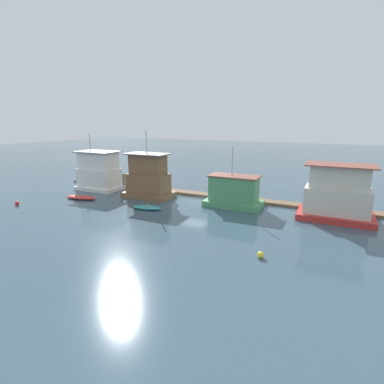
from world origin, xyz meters
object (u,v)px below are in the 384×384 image
object	(u,v)px
houseboat_white	(99,172)
houseboat_brown	(148,179)
dinghy_teal	(147,208)
buoy_red	(17,203)
mooring_post_far_right	(124,181)
houseboat_green	(234,192)
houseboat_red	(337,196)
dinghy_red	(81,197)
buoy_yellow	(261,255)

from	to	relation	value
houseboat_white	houseboat_brown	bearing A→B (deg)	-4.61
houseboat_white	dinghy_teal	distance (m)	12.19
buoy_red	dinghy_teal	bearing A→B (deg)	19.89
dinghy_teal	mooring_post_far_right	xyz separation A→B (m)	(-8.30, 6.73, 0.82)
houseboat_brown	houseboat_green	bearing A→B (deg)	3.90
dinghy_teal	buoy_red	world-z (taller)	buoy_red
dinghy_teal	houseboat_white	bearing A→B (deg)	155.46
houseboat_red	dinghy_red	world-z (taller)	houseboat_red
houseboat_red	houseboat_green	bearing A→B (deg)	-179.49
buoy_yellow	dinghy_red	bearing A→B (deg)	164.52
houseboat_green	mooring_post_far_right	distance (m)	16.11
houseboat_brown	buoy_red	size ratio (longest dim) A/B	17.30
houseboat_brown	mooring_post_far_right	distance (m)	6.25
houseboat_white	mooring_post_far_right	xyz separation A→B (m)	(2.60, 1.75, -1.37)
mooring_post_far_right	dinghy_red	bearing A→B (deg)	-99.19
buoy_yellow	buoy_red	xyz separation A→B (m)	(-26.90, 1.24, 0.00)
dinghy_red	buoy_red	bearing A→B (deg)	-130.02
dinghy_teal	buoy_yellow	size ratio (longest dim) A/B	7.19
houseboat_red	dinghy_teal	size ratio (longest dim) A/B	2.04
houseboat_brown	buoy_red	bearing A→B (deg)	-139.79
houseboat_white	buoy_yellow	bearing A→B (deg)	-24.71
houseboat_white	buoy_yellow	size ratio (longest dim) A/B	16.14
houseboat_red	dinghy_red	distance (m)	27.54
houseboat_brown	buoy_red	world-z (taller)	houseboat_brown
dinghy_teal	buoy_yellow	bearing A→B (deg)	-24.85
houseboat_white	dinghy_red	size ratio (longest dim) A/B	1.81
mooring_post_far_right	buoy_red	world-z (taller)	mooring_post_far_right
buoy_red	houseboat_brown	bearing A→B (deg)	40.21
houseboat_brown	buoy_yellow	distance (m)	19.21
houseboat_green	houseboat_red	bearing A→B (deg)	0.51
mooring_post_far_right	buoy_yellow	distance (m)	25.16
mooring_post_far_right	buoy_red	xyz separation A→B (m)	(-5.30, -11.65, -0.77)
dinghy_red	buoy_yellow	distance (m)	23.52
houseboat_red	buoy_red	distance (m)	32.87
houseboat_green	buoy_yellow	bearing A→B (deg)	-63.44
buoy_yellow	buoy_red	size ratio (longest dim) A/B	0.99
houseboat_brown	dinghy_red	world-z (taller)	houseboat_brown
dinghy_teal	houseboat_green	bearing A→B (deg)	33.10
mooring_post_far_right	buoy_red	distance (m)	12.82
houseboat_white	mooring_post_far_right	distance (m)	3.42
houseboat_brown	buoy_yellow	world-z (taller)	houseboat_brown
buoy_yellow	buoy_red	world-z (taller)	buoy_red
mooring_post_far_right	houseboat_green	bearing A→B (deg)	-6.07
houseboat_brown	dinghy_red	xyz separation A→B (m)	(-6.69, -4.20, -2.05)
houseboat_brown	houseboat_red	world-z (taller)	houseboat_brown
houseboat_red	buoy_red	world-z (taller)	houseboat_red
houseboat_white	houseboat_green	world-z (taller)	houseboat_white
dinghy_red	buoy_red	distance (m)	6.58
dinghy_red	buoy_red	world-z (taller)	buoy_red
houseboat_white	dinghy_red	xyz separation A→B (m)	(1.54, -4.86, -2.17)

